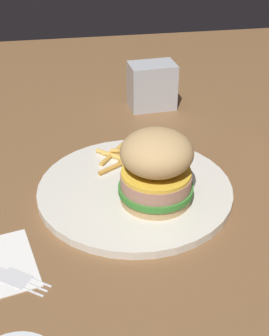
{
  "coord_description": "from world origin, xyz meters",
  "views": [
    {
      "loc": [
        0.11,
        0.56,
        0.4
      ],
      "look_at": [
        0.01,
        -0.0,
        0.04
      ],
      "focal_mm": 49.97,
      "sensor_mm": 36.0,
      "label": 1
    }
  ],
  "objects_px": {
    "plate": "(134,189)",
    "sandwich": "(156,168)",
    "fries_pile": "(121,156)",
    "napkin_dispenser": "(152,86)"
  },
  "relations": [
    {
      "from": "plate",
      "to": "sandwich",
      "type": "relative_size",
      "value": 2.71
    },
    {
      "from": "sandwich",
      "to": "fries_pile",
      "type": "xyz_separation_m",
      "value": [
        0.03,
        -0.12,
        -0.05
      ]
    },
    {
      "from": "sandwich",
      "to": "napkin_dispenser",
      "type": "xyz_separation_m",
      "value": [
        -0.06,
        -0.33,
        -0.02
      ]
    },
    {
      "from": "sandwich",
      "to": "napkin_dispenser",
      "type": "relative_size",
      "value": 1.17
    },
    {
      "from": "plate",
      "to": "fries_pile",
      "type": "bearing_deg",
      "value": -83.64
    },
    {
      "from": "plate",
      "to": "sandwich",
      "type": "height_order",
      "value": "sandwich"
    },
    {
      "from": "plate",
      "to": "napkin_dispenser",
      "type": "height_order",
      "value": "napkin_dispenser"
    },
    {
      "from": "plate",
      "to": "fries_pile",
      "type": "relative_size",
      "value": 3.17
    },
    {
      "from": "napkin_dispenser",
      "to": "plate",
      "type": "bearing_deg",
      "value": -110.33
    },
    {
      "from": "plate",
      "to": "napkin_dispenser",
      "type": "bearing_deg",
      "value": -106.55
    }
  ]
}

